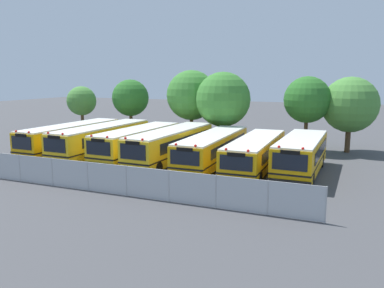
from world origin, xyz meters
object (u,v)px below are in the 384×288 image
at_px(school_bus_5, 255,153).
at_px(school_bus_6, 301,154).
at_px(school_bus_4, 213,148).
at_px(tree_3, 224,100).
at_px(school_bus_0, 72,137).
at_px(school_bus_1, 102,139).
at_px(tree_4, 309,99).
at_px(school_bus_3, 171,144).
at_px(tree_5, 351,105).
at_px(tree_2, 191,95).
at_px(school_bus_2, 138,142).
at_px(tree_1, 131,98).
at_px(tree_0, 81,101).

height_order(school_bus_5, school_bus_6, school_bus_6).
distance_m(school_bus_4, tree_3, 7.85).
bearing_deg(school_bus_5, school_bus_4, -6.98).
bearing_deg(school_bus_0, school_bus_4, -177.89).
relative_size(school_bus_1, tree_4, 1.69).
xyz_separation_m(school_bus_3, school_bus_6, (10.02, 0.15, -0.03)).
relative_size(school_bus_3, tree_3, 1.57).
bearing_deg(school_bus_5, tree_5, -121.96).
xyz_separation_m(school_bus_1, tree_4, (16.10, 8.74, 3.33)).
bearing_deg(school_bus_4, tree_4, -126.00).
distance_m(school_bus_5, tree_2, 12.77).
height_order(school_bus_2, tree_3, tree_3).
relative_size(school_bus_0, tree_1, 1.75).
bearing_deg(tree_0, tree_4, 1.74).
relative_size(school_bus_6, tree_4, 1.39).
xyz_separation_m(school_bus_1, school_bus_5, (13.54, -0.17, -0.13)).
height_order(school_bus_0, tree_1, tree_1).
bearing_deg(school_bus_3, tree_0, -26.35).
distance_m(tree_0, tree_2, 13.40).
bearing_deg(school_bus_0, school_bus_6, -178.79).
relative_size(school_bus_0, tree_5, 1.68).
xyz_separation_m(tree_4, tree_5, (3.52, 1.22, -0.46)).
bearing_deg(tree_4, school_bus_1, -151.51).
bearing_deg(tree_4, tree_3, -168.13).
height_order(school_bus_4, tree_4, tree_4).
distance_m(school_bus_1, tree_4, 18.62).
bearing_deg(tree_4, school_bus_3, -136.60).
distance_m(school_bus_3, tree_2, 9.43).
bearing_deg(tree_0, school_bus_1, -43.04).
height_order(school_bus_5, tree_3, tree_3).
height_order(tree_1, tree_5, tree_5).
xyz_separation_m(school_bus_1, tree_1, (-2.58, 8.97, 3.00)).
distance_m(tree_2, tree_4, 11.30).
distance_m(school_bus_0, tree_4, 21.52).
xyz_separation_m(school_bus_0, tree_5, (22.85, 10.04, 2.90)).
distance_m(school_bus_4, tree_0, 20.43).
relative_size(school_bus_4, tree_5, 1.68).
xyz_separation_m(school_bus_0, school_bus_1, (3.23, 0.08, 0.02)).
xyz_separation_m(school_bus_3, tree_1, (-9.30, 9.11, 2.99)).
bearing_deg(tree_1, tree_3, -9.07).
height_order(school_bus_1, tree_1, tree_1).
height_order(tree_0, tree_1, tree_1).
relative_size(school_bus_2, tree_3, 1.48).
relative_size(school_bus_1, tree_3, 1.60).
bearing_deg(tree_0, school_bus_4, -22.65).
height_order(school_bus_5, tree_1, tree_1).
bearing_deg(school_bus_6, school_bus_3, 1.80).
bearing_deg(school_bus_2, school_bus_6, -179.00).
bearing_deg(tree_5, school_bus_2, -148.61).
height_order(school_bus_4, school_bus_6, school_bus_6).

